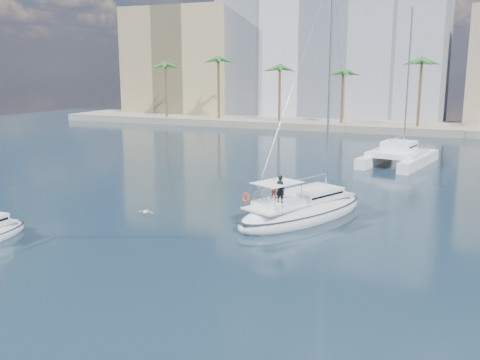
% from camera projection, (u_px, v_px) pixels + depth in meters
% --- Properties ---
extents(ground, '(160.00, 160.00, 0.00)m').
position_uv_depth(ground, '(246.00, 230.00, 34.23)').
color(ground, black).
rests_on(ground, ground).
extents(quay, '(120.00, 14.00, 1.20)m').
position_uv_depth(quay, '(384.00, 126.00, 89.12)').
color(quay, gray).
rests_on(quay, ground).
extents(building_modern, '(42.00, 16.00, 28.00)m').
position_uv_depth(building_modern, '(332.00, 47.00, 101.74)').
color(building_modern, silver).
rests_on(building_modern, ground).
extents(building_tan_left, '(22.00, 14.00, 22.00)m').
position_uv_depth(building_tan_left, '(184.00, 64.00, 110.15)').
color(building_tan_left, tan).
rests_on(building_tan_left, ground).
extents(palm_left, '(3.60, 3.60, 12.30)m').
position_uv_depth(palm_left, '(191.00, 67.00, 96.43)').
color(palm_left, brown).
rests_on(palm_left, ground).
extents(palm_centre, '(3.60, 3.60, 12.30)m').
position_uv_depth(palm_centre, '(384.00, 67.00, 83.52)').
color(palm_centre, brown).
rests_on(palm_centre, ground).
extents(main_sloop, '(8.33, 12.21, 17.41)m').
position_uv_depth(main_sloop, '(303.00, 211.00, 36.70)').
color(main_sloop, white).
rests_on(main_sloop, ground).
extents(catamaran, '(7.62, 12.01, 16.35)m').
position_uv_depth(catamaran, '(398.00, 154.00, 57.08)').
color(catamaran, white).
rests_on(catamaran, ground).
extents(seagull, '(1.20, 0.52, 0.22)m').
position_uv_depth(seagull, '(146.00, 212.00, 36.91)').
color(seagull, silver).
rests_on(seagull, ground).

